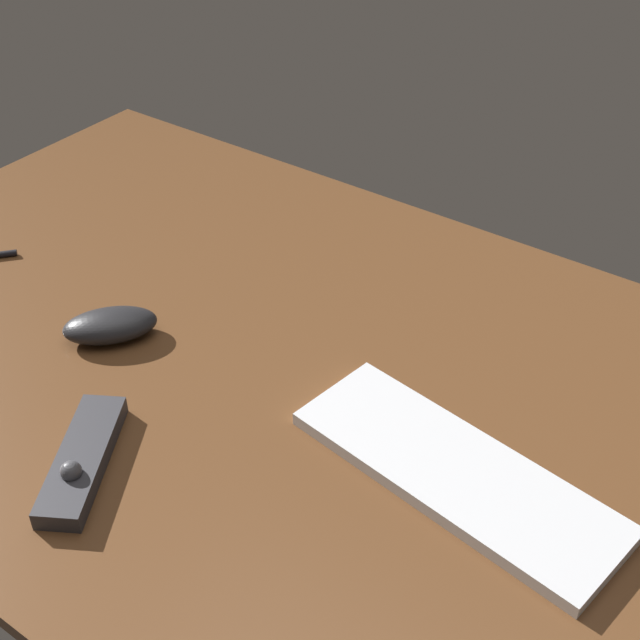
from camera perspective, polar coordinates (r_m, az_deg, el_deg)
The scene contains 4 objects.
desk at distance 107.05cm, azimuth -1.86°, elevation -3.66°, with size 140.00×84.00×2.00cm, color brown.
keyboard at distance 94.45cm, azimuth 8.72°, elevation -9.63°, with size 35.84×12.24×1.54cm, color silver.
computer_mouse at distance 113.28cm, azimuth -13.24°, elevation -0.33°, with size 11.56×6.19×3.62cm, color black.
media_remote at distance 97.37cm, azimuth -14.95°, elevation -8.62°, with size 13.08×17.55×3.62cm.
Camera 1 is at (50.03, -63.70, 71.00)cm, focal length 50.15 mm.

